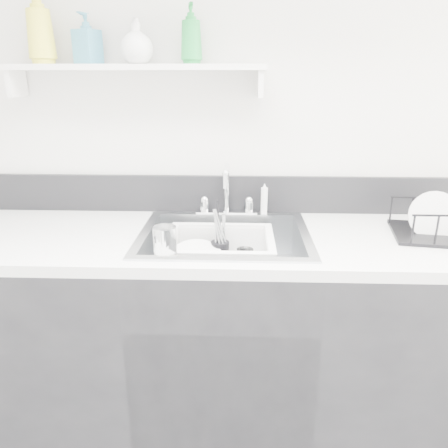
{
  "coord_description": "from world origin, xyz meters",
  "views": [
    {
      "loc": [
        0.06,
        -0.35,
        1.49
      ],
      "look_at": [
        0.0,
        1.14,
        0.98
      ],
      "focal_mm": 35.0,
      "sensor_mm": 36.0,
      "label": 1
    }
  ],
  "objects_px": {
    "counter_run": "(224,340)",
    "sink": "(224,257)",
    "dish_rack": "(446,220)",
    "wash_tub": "(220,256)"
  },
  "relations": [
    {
      "from": "counter_run",
      "to": "sink",
      "type": "bearing_deg",
      "value": 0.0
    },
    {
      "from": "sink",
      "to": "dish_rack",
      "type": "xyz_separation_m",
      "value": [
        0.82,
        0.02,
        0.15
      ]
    },
    {
      "from": "dish_rack",
      "to": "counter_run",
      "type": "bearing_deg",
      "value": -169.68
    },
    {
      "from": "counter_run",
      "to": "dish_rack",
      "type": "relative_size",
      "value": 8.88
    },
    {
      "from": "counter_run",
      "to": "wash_tub",
      "type": "height_order",
      "value": "counter_run"
    },
    {
      "from": "wash_tub",
      "to": "sink",
      "type": "bearing_deg",
      "value": -14.99
    },
    {
      "from": "wash_tub",
      "to": "dish_rack",
      "type": "relative_size",
      "value": 1.13
    },
    {
      "from": "sink",
      "to": "dish_rack",
      "type": "relative_size",
      "value": 1.78
    },
    {
      "from": "sink",
      "to": "dish_rack",
      "type": "height_order",
      "value": "dish_rack"
    },
    {
      "from": "sink",
      "to": "dish_rack",
      "type": "bearing_deg",
      "value": 1.09
    }
  ]
}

